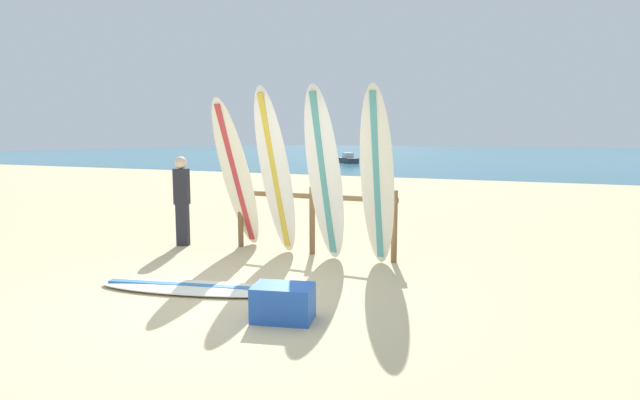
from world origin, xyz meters
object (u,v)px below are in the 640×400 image
object	(u,v)px
surfboard_leaning_center	(377,177)
small_boat_offshore	(348,159)
surfboard_leaning_left	(275,173)
surfboard_lying_on_sand	(196,288)
surfboard_leaning_far_left	(237,176)
beachgoer_standing	(182,197)
surfboard_rack	(312,211)
surfboard_leaning_center_left	(324,175)
cooler_box	(283,303)

from	to	relation	value
surfboard_leaning_center	small_boat_offshore	size ratio (longest dim) A/B	1.10
surfboard_leaning_left	surfboard_lying_on_sand	distance (m)	2.30
surfboard_leaning_far_left	beachgoer_standing	world-z (taller)	surfboard_leaning_far_left
surfboard_leaning_center	beachgoer_standing	size ratio (longest dim) A/B	1.69
surfboard_lying_on_sand	small_boat_offshore	world-z (taller)	small_boat_offshore
surfboard_lying_on_sand	small_boat_offshore	distance (m)	30.79
surfboard_rack	surfboard_leaning_center_left	size ratio (longest dim) A/B	1.07
surfboard_leaning_left	small_boat_offshore	size ratio (longest dim) A/B	1.11
surfboard_leaning_center_left	cooler_box	distance (m)	2.70
surfboard_leaning_center_left	small_boat_offshore	distance (m)	29.25
small_boat_offshore	surfboard_lying_on_sand	bearing A→B (deg)	-72.37
surfboard_leaning_center_left	small_boat_offshore	size ratio (longest dim) A/B	1.11
surfboard_lying_on_sand	beachgoer_standing	distance (m)	2.84
surfboard_rack	surfboard_leaning_center_left	bearing A→B (deg)	-46.84
surfboard_leaning_far_left	surfboard_leaning_left	size ratio (longest dim) A/B	0.95
surfboard_rack	surfboard_leaning_center	distance (m)	1.38
surfboard_leaning_center_left	surfboard_leaning_center	world-z (taller)	surfboard_leaning_center_left
surfboard_leaning_far_left	surfboard_lying_on_sand	xyz separation A→B (m)	(0.74, -2.05, -1.19)
surfboard_leaning_center_left	surfboard_leaning_center	size ratio (longest dim) A/B	1.01
surfboard_lying_on_sand	cooler_box	world-z (taller)	cooler_box
surfboard_leaning_center_left	cooler_box	world-z (taller)	surfboard_leaning_center_left
surfboard_leaning_center	surfboard_leaning_left	bearing A→B (deg)	-178.54
surfboard_leaning_far_left	beachgoer_standing	distance (m)	1.15
surfboard_leaning_center	small_boat_offshore	xyz separation A→B (m)	(-10.96, 27.38, -1.02)
surfboard_leaning_center_left	surfboard_lying_on_sand	xyz separation A→B (m)	(-0.85, -1.94, -1.26)
surfboard_leaning_far_left	surfboard_lying_on_sand	distance (m)	2.48
surfboard_rack	surfboard_lying_on_sand	xyz separation A→B (m)	(-0.46, -2.35, -0.65)
cooler_box	surfboard_leaning_left	bearing A→B (deg)	106.54
surfboard_leaning_center	beachgoer_standing	world-z (taller)	surfboard_leaning_center
surfboard_leaning_center_left	surfboard_leaning_far_left	bearing A→B (deg)	175.79
surfboard_leaning_center	surfboard_lying_on_sand	size ratio (longest dim) A/B	1.02
surfboard_leaning_far_left	small_boat_offshore	size ratio (longest dim) A/B	1.05
surfboard_leaning_left	surfboard_leaning_center	world-z (taller)	surfboard_leaning_left
surfboard_lying_on_sand	beachgoer_standing	xyz separation A→B (m)	(-1.82, 2.03, 0.80)
surfboard_leaning_left	beachgoer_standing	size ratio (longest dim) A/B	1.70
surfboard_rack	surfboard_leaning_center_left	xyz separation A→B (m)	(0.39, -0.41, 0.60)
surfboard_leaning_center_left	surfboard_lying_on_sand	size ratio (longest dim) A/B	1.02
surfboard_leaning_center	beachgoer_standing	bearing A→B (deg)	178.93
surfboard_leaning_far_left	surfboard_leaning_center	bearing A→B (deg)	-2.11
surfboard_leaning_center_left	surfboard_leaning_center	bearing A→B (deg)	2.10
surfboard_rack	surfboard_leaning_far_left	world-z (taller)	surfboard_leaning_far_left
surfboard_rack	beachgoer_standing	size ratio (longest dim) A/B	1.82
surfboard_rack	surfboard_leaning_center_left	world-z (taller)	surfboard_leaning_center_left
surfboard_leaning_left	surfboard_leaning_center_left	bearing A→B (deg)	0.83
beachgoer_standing	small_boat_offshore	bearing A→B (deg)	105.36
surfboard_leaning_far_left	surfboard_leaning_center_left	size ratio (longest dim) A/B	0.95
beachgoer_standing	surfboard_leaning_far_left	bearing A→B (deg)	1.21
surfboard_leaning_far_left	surfboard_lying_on_sand	world-z (taller)	surfboard_leaning_far_left
beachgoer_standing	small_boat_offshore	distance (m)	28.33
surfboard_rack	surfboard_leaning_center	world-z (taller)	surfboard_leaning_center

